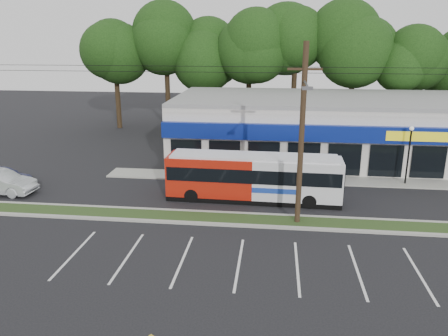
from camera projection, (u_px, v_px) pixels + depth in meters
name	position (u px, v px, depth m)	size (l,w,h in m)	color
ground	(243.00, 228.00, 24.26)	(120.00, 120.00, 0.00)	black
grass_strip	(245.00, 220.00, 25.19)	(40.00, 1.60, 0.12)	#233D19
curb_south	(243.00, 226.00, 24.38)	(40.00, 0.25, 0.14)	#9E9E93
curb_north	(246.00, 214.00, 26.00)	(40.00, 0.25, 0.14)	#9E9E93
sidewalk	(320.00, 180.00, 32.24)	(32.00, 2.20, 0.10)	#9E9E93
strip_mall	(320.00, 127.00, 38.01)	(25.00, 12.55, 5.30)	#BBB6AD
utility_pole	(299.00, 130.00, 23.26)	(50.00, 2.77, 10.00)	black
lamp_post	(409.00, 149.00, 30.63)	(0.30, 0.30, 4.25)	black
tree_line	(300.00, 54.00, 46.12)	(46.76, 6.76, 11.83)	black
metrobus	(254.00, 176.00, 28.05)	(11.20, 2.67, 3.00)	#AE1C0D
car_dark	(307.00, 172.00, 31.67)	(1.81, 4.51, 1.54)	black
car_silver	(0.00, 182.00, 29.38)	(1.67, 4.79, 1.58)	#B1B6BA
car_blue	(3.00, 177.00, 31.04)	(1.79, 4.41, 1.28)	navy
pedestrian_a	(325.00, 170.00, 31.47)	(0.70, 0.46, 1.93)	silver
pedestrian_b	(302.00, 171.00, 31.70)	(0.79, 0.61, 1.62)	beige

